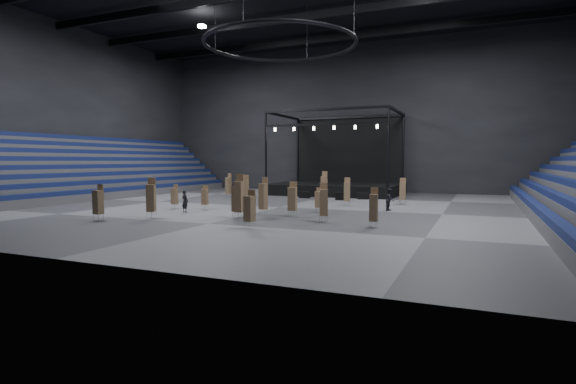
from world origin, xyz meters
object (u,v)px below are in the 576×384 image
at_px(chair_stack_7, 245,190).
at_px(chair_stack_1, 240,189).
at_px(chair_stack_5, 229,185).
at_px(chair_stack_13, 347,191).
at_px(chair_stack_10, 205,196).
at_px(chair_stack_14, 250,208).
at_px(crew_member, 390,200).
at_px(stage, 338,181).
at_px(flight_case_mid, 342,196).
at_px(chair_stack_6, 318,199).
at_px(chair_stack_15, 263,196).
at_px(flight_case_right, 363,196).
at_px(chair_stack_3, 324,202).
at_px(chair_stack_12, 374,207).
at_px(flight_case_left, 304,195).
at_px(chair_stack_8, 175,196).
at_px(man_center, 185,201).
at_px(chair_stack_11, 98,202).
at_px(chair_stack_4, 403,190).
at_px(chair_stack_9, 292,198).
at_px(chair_stack_17, 324,186).
at_px(chair_stack_0, 239,196).
at_px(chair_stack_16, 151,197).
at_px(chair_stack_2, 237,198).

bearing_deg(chair_stack_7, chair_stack_1, 102.94).
height_order(chair_stack_5, chair_stack_7, chair_stack_7).
bearing_deg(chair_stack_13, chair_stack_10, -155.95).
xyz_separation_m(chair_stack_14, crew_member, (5.43, 12.24, -0.32)).
distance_m(stage, chair_stack_14, 27.73).
bearing_deg(flight_case_mid, chair_stack_10, -122.26).
relative_size(chair_stack_6, chair_stack_14, 0.84).
xyz_separation_m(chair_stack_7, chair_stack_15, (3.63, -4.06, -0.03)).
relative_size(flight_case_right, chair_stack_3, 0.43).
bearing_deg(chair_stack_12, chair_stack_10, 160.29).
xyz_separation_m(chair_stack_3, chair_stack_10, (-10.89, 3.48, -0.27)).
xyz_separation_m(flight_case_left, flight_case_right, (5.75, 0.98, 0.00)).
xyz_separation_m(chair_stack_7, chair_stack_8, (-4.66, -3.02, -0.35)).
distance_m(chair_stack_5, man_center, 12.96).
distance_m(flight_case_left, chair_stack_1, 6.85).
relative_size(chair_stack_11, chair_stack_13, 0.96).
distance_m(chair_stack_8, chair_stack_11, 7.67).
height_order(chair_stack_3, chair_stack_4, chair_stack_3).
bearing_deg(chair_stack_8, chair_stack_13, 34.87).
distance_m(chair_stack_9, man_center, 8.28).
bearing_deg(chair_stack_17, flight_case_left, 140.09).
distance_m(chair_stack_0, chair_stack_13, 11.45).
bearing_deg(chair_stack_8, chair_stack_9, -3.07).
bearing_deg(chair_stack_1, chair_stack_17, 4.53).
bearing_deg(chair_stack_10, flight_case_right, 45.08).
height_order(chair_stack_0, chair_stack_11, chair_stack_0).
relative_size(chair_stack_17, crew_member, 1.66).
relative_size(chair_stack_11, man_center, 1.41).
xyz_separation_m(chair_stack_3, chair_stack_13, (-1.40, 10.20, -0.03)).
relative_size(chair_stack_14, chair_stack_16, 0.81).
distance_m(chair_stack_1, chair_stack_3, 16.43).
relative_size(chair_stack_7, chair_stack_15, 1.00).
distance_m(flight_case_mid, chair_stack_13, 5.60).
height_order(stage, chair_stack_17, stage).
height_order(chair_stack_10, chair_stack_16, chair_stack_16).
xyz_separation_m(chair_stack_0, chair_stack_9, (2.88, 2.13, -0.22)).
relative_size(stage, chair_stack_13, 5.90).
bearing_deg(crew_member, chair_stack_13, 69.82).
relative_size(chair_stack_10, chair_stack_13, 0.78).
distance_m(flight_case_left, flight_case_right, 5.83).
relative_size(chair_stack_13, chair_stack_16, 0.89).
height_order(chair_stack_8, chair_stack_13, chair_stack_13).
distance_m(chair_stack_10, chair_stack_13, 11.63).
relative_size(chair_stack_13, man_center, 1.47).
relative_size(chair_stack_9, crew_member, 1.42).
distance_m(chair_stack_3, chair_stack_11, 14.14).
height_order(chair_stack_1, chair_stack_2, chair_stack_2).
height_order(chair_stack_9, chair_stack_14, chair_stack_9).
bearing_deg(chair_stack_14, flight_case_left, 111.98).
bearing_deg(chair_stack_15, chair_stack_8, -175.37).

